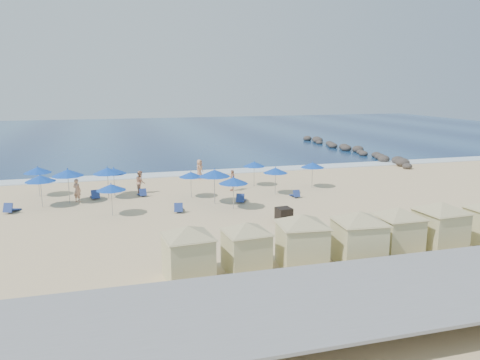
# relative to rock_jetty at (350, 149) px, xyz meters

# --- Properties ---
(ground) EXTENTS (160.00, 160.00, 0.00)m
(ground) POSITION_rel_rock_jetty_xyz_m (-24.01, -24.90, -0.36)
(ground) COLOR beige
(ground) RESTS_ON ground
(ocean) EXTENTS (160.00, 80.00, 0.06)m
(ocean) POSITION_rel_rock_jetty_xyz_m (-24.01, 30.10, -0.33)
(ocean) COLOR navy
(ocean) RESTS_ON ground
(surf_line) EXTENTS (160.00, 2.50, 0.08)m
(surf_line) POSITION_rel_rock_jetty_xyz_m (-24.01, -9.40, -0.32)
(surf_line) COLOR white
(surf_line) RESTS_ON ground
(seawall) EXTENTS (160.00, 6.10, 1.22)m
(seawall) POSITION_rel_rock_jetty_xyz_m (-24.01, -38.40, 0.29)
(seawall) COLOR gray
(seawall) RESTS_ON ground
(rock_jetty) EXTENTS (2.56, 26.66, 0.96)m
(rock_jetty) POSITION_rel_rock_jetty_xyz_m (0.00, 0.00, 0.00)
(rock_jetty) COLOR #2D2826
(rock_jetty) RESTS_ON ground
(trash_bin) EXTENTS (0.98, 0.98, 0.89)m
(trash_bin) POSITION_rel_rock_jetty_xyz_m (-19.78, -27.13, 0.09)
(trash_bin) COLOR black
(trash_bin) RESTS_ON ground
(cabana_0) EXTENTS (4.32, 4.32, 2.72)m
(cabana_0) POSITION_rel_rock_jetty_xyz_m (-27.12, -34.35, 1.20)
(cabana_0) COLOR #CCC38B
(cabana_0) RESTS_ON ground
(cabana_1) EXTENTS (4.09, 4.09, 2.57)m
(cabana_1) POSITION_rel_rock_jetty_xyz_m (-24.38, -34.12, 1.11)
(cabana_1) COLOR #CCC38B
(cabana_1) RESTS_ON ground
(cabana_2) EXTENTS (4.49, 4.49, 2.83)m
(cabana_2) POSITION_rel_rock_jetty_xyz_m (-21.70, -34.34, 1.26)
(cabana_2) COLOR #CCC38B
(cabana_2) RESTS_ON ground
(cabana_3) EXTENTS (4.58, 4.58, 2.88)m
(cabana_3) POSITION_rel_rock_jetty_xyz_m (-18.93, -34.74, 1.29)
(cabana_3) COLOR #CCC38B
(cabana_3) RESTS_ON ground
(cabana_4) EXTENTS (4.34, 4.34, 2.72)m
(cabana_4) POSITION_rel_rock_jetty_xyz_m (-16.36, -34.15, 1.20)
(cabana_4) COLOR #CCC38B
(cabana_4) RESTS_ON ground
(cabana_5) EXTENTS (4.55, 4.55, 2.86)m
(cabana_5) POSITION_rel_rock_jetty_xyz_m (-13.85, -34.20, 1.28)
(cabana_5) COLOR #CCC38B
(cabana_5) RESTS_ON ground
(umbrella_0) EXTENTS (2.11, 2.11, 2.40)m
(umbrella_0) POSITION_rel_rock_jetty_xyz_m (-35.51, -15.48, 1.72)
(umbrella_0) COLOR #A5A8AD
(umbrella_0) RESTS_ON ground
(umbrella_1) EXTENTS (2.11, 2.11, 2.40)m
(umbrella_1) POSITION_rel_rock_jetty_xyz_m (-34.90, -19.11, 1.72)
(umbrella_1) COLOR #A5A8AD
(umbrella_1) RESTS_ON ground
(umbrella_2) EXTENTS (2.29, 2.29, 2.61)m
(umbrella_2) POSITION_rel_rock_jetty_xyz_m (-33.13, -18.32, 1.90)
(umbrella_2) COLOR #A5A8AD
(umbrella_2) RESTS_ON ground
(umbrella_3) EXTENTS (1.95, 1.95, 2.22)m
(umbrella_3) POSITION_rel_rock_jetty_xyz_m (-30.17, -22.72, 1.57)
(umbrella_3) COLOR #A5A8AD
(umbrella_3) RESTS_ON ground
(umbrella_4) EXTENTS (2.18, 2.18, 2.48)m
(umbrella_4) POSITION_rel_rock_jetty_xyz_m (-30.36, -17.72, 1.79)
(umbrella_4) COLOR #A5A8AD
(umbrella_4) RESTS_ON ground
(umbrella_5) EXTENTS (2.01, 2.01, 2.29)m
(umbrella_5) POSITION_rel_rock_jetty_xyz_m (-29.89, -16.97, 1.62)
(umbrella_5) COLOR #A5A8AD
(umbrella_5) RESTS_ON ground
(umbrella_6) EXTENTS (2.32, 2.32, 2.64)m
(umbrella_6) POSITION_rel_rock_jetty_xyz_m (-22.97, -21.56, 1.92)
(umbrella_6) COLOR #A5A8AD
(umbrella_6) RESTS_ON ground
(umbrella_7) EXTENTS (1.84, 1.84, 2.09)m
(umbrella_7) POSITION_rel_rock_jetty_xyz_m (-24.27, -19.19, 1.45)
(umbrella_7) COLOR #A5A8AD
(umbrella_7) RESTS_ON ground
(umbrella_8) EXTENTS (2.07, 2.07, 2.36)m
(umbrella_8) POSITION_rel_rock_jetty_xyz_m (-22.05, -23.35, 1.68)
(umbrella_8) COLOR #A5A8AD
(umbrella_8) RESTS_ON ground
(umbrella_9) EXTENTS (1.93, 1.93, 2.19)m
(umbrella_9) POSITION_rel_rock_jetty_xyz_m (-18.34, -16.46, 1.54)
(umbrella_9) COLOR #A5A8AD
(umbrella_9) RESTS_ON ground
(umbrella_10) EXTENTS (1.97, 1.97, 2.24)m
(umbrella_10) POSITION_rel_rock_jetty_xyz_m (-13.88, -18.51, 1.58)
(umbrella_10) COLOR #A5A8AD
(umbrella_10) RESTS_ON ground
(umbrella_11) EXTENTS (1.96, 1.96, 2.23)m
(umbrella_11) POSITION_rel_rock_jetty_xyz_m (-17.70, -19.94, 1.57)
(umbrella_11) COLOR #A5A8AD
(umbrella_11) RESTS_ON ground
(beach_chair_0) EXTENTS (1.02, 1.50, 0.76)m
(beach_chair_0) POSITION_rel_rock_jetty_xyz_m (-36.77, -20.03, -0.10)
(beach_chair_0) COLOR navy
(beach_chair_0) RESTS_ON ground
(beach_chair_1) EXTENTS (0.81, 1.47, 0.77)m
(beach_chair_1) POSITION_rel_rock_jetty_xyz_m (-31.36, -17.53, -0.10)
(beach_chair_1) COLOR navy
(beach_chair_1) RESTS_ON ground
(beach_chair_2) EXTENTS (0.69, 1.26, 0.66)m
(beach_chair_2) POSITION_rel_rock_jetty_xyz_m (-27.85, -17.63, -0.13)
(beach_chair_2) COLOR navy
(beach_chair_2) RESTS_ON ground
(beach_chair_3) EXTENTS (0.82, 1.38, 0.71)m
(beach_chair_3) POSITION_rel_rock_jetty_xyz_m (-25.82, -23.02, -0.11)
(beach_chair_3) COLOR navy
(beach_chair_3) RESTS_ON ground
(beach_chair_4) EXTENTS (1.11, 1.47, 0.74)m
(beach_chair_4) POSITION_rel_rock_jetty_xyz_m (-21.02, -21.67, -0.11)
(beach_chair_4) COLOR navy
(beach_chair_4) RESTS_ON ground
(beach_chair_5) EXTENTS (0.58, 1.19, 0.64)m
(beach_chair_5) POSITION_rel_rock_jetty_xyz_m (-16.54, -21.24, -0.14)
(beach_chair_5) COLOR navy
(beach_chair_5) RESTS_ON ground
(beachgoer_0) EXTENTS (0.76, 0.71, 1.75)m
(beachgoer_0) POSITION_rel_rock_jetty_xyz_m (-32.58, -18.17, 0.51)
(beachgoer_0) COLOR tan
(beachgoer_0) RESTS_ON ground
(beachgoer_1) EXTENTS (0.74, 0.93, 1.84)m
(beachgoer_1) POSITION_rel_rock_jetty_xyz_m (-27.88, -16.64, 0.56)
(beachgoer_1) COLOR tan
(beachgoer_1) RESTS_ON ground
(beachgoer_2) EXTENTS (0.70, 1.09, 1.72)m
(beachgoer_2) POSITION_rel_rock_jetty_xyz_m (-20.58, -17.69, 0.50)
(beachgoer_2) COLOR tan
(beachgoer_2) RESTS_ON ground
(beachgoer_3) EXTENTS (1.01, 1.01, 1.77)m
(beachgoer_3) POSITION_rel_rock_jetty_xyz_m (-22.18, -11.90, 0.52)
(beachgoer_3) COLOR tan
(beachgoer_3) RESTS_ON ground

